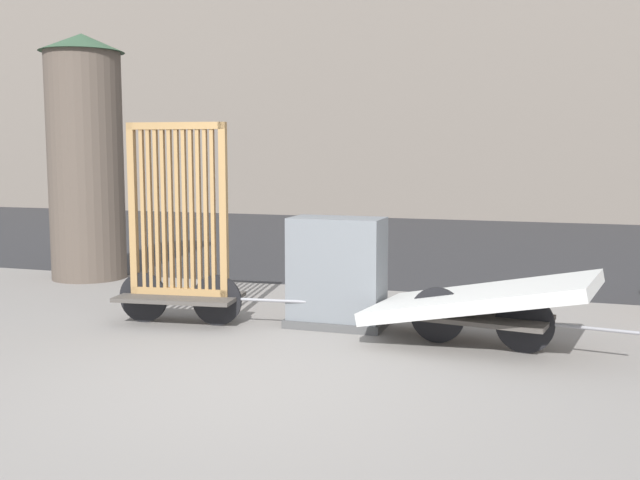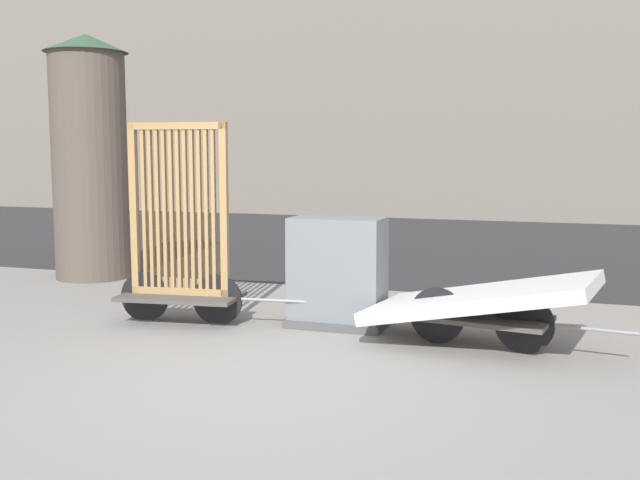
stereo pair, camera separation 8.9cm
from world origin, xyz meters
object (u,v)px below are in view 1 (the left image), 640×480
object	(u,v)px
utility_cabinet	(337,276)
advertising_column	(86,156)
bike_cart_with_mattress	(480,301)
bike_cart_with_bedframe	(179,250)

from	to	relation	value
utility_cabinet	advertising_column	distance (m)	4.53
bike_cart_with_mattress	advertising_column	size ratio (longest dim) A/B	0.71
bike_cart_with_bedframe	bike_cart_with_mattress	distance (m)	2.98
bike_cart_with_mattress	advertising_column	distance (m)	5.99
utility_cabinet	bike_cart_with_bedframe	bearing A→B (deg)	-165.80
bike_cart_with_bedframe	utility_cabinet	size ratio (longest dim) A/B	1.85
bike_cart_with_bedframe	utility_cabinet	distance (m)	1.60
bike_cart_with_mattress	utility_cabinet	size ratio (longest dim) A/B	2.15
bike_cart_with_mattress	utility_cabinet	distance (m)	1.49
bike_cart_with_mattress	bike_cart_with_bedframe	bearing A→B (deg)	-171.32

